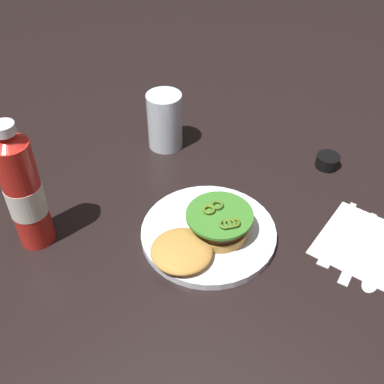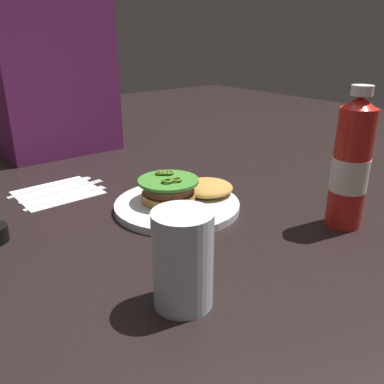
{
  "view_description": "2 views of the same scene",
  "coord_description": "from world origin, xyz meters",
  "px_view_note": "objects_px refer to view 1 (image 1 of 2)",
  "views": [
    {
      "loc": [
        0.56,
        0.33,
        0.65
      ],
      "look_at": [
        0.06,
        -0.05,
        0.08
      ],
      "focal_mm": 43.92,
      "sensor_mm": 36.0,
      "label": 1
    },
    {
      "loc": [
        -0.38,
        -0.62,
        0.33
      ],
      "look_at": [
        0.07,
        -0.05,
        0.05
      ],
      "focal_mm": 37.6,
      "sensor_mm": 36.0,
      "label": 2
    }
  ],
  "objects_px": {
    "condiment_cup": "(328,161)",
    "napkin": "(361,242)",
    "dinner_plate": "(209,233)",
    "water_glass": "(165,121)",
    "butter_knife": "(358,250)",
    "ketchup_bottle": "(24,192)",
    "fork_utensil": "(337,237)",
    "spoon_utensil": "(380,262)",
    "burger_sandwich": "(206,233)"
  },
  "relations": [
    {
      "from": "condiment_cup",
      "to": "napkin",
      "type": "distance_m",
      "value": 0.23
    },
    {
      "from": "ketchup_bottle",
      "to": "fork_utensil",
      "type": "bearing_deg",
      "value": 127.31
    },
    {
      "from": "burger_sandwich",
      "to": "fork_utensil",
      "type": "bearing_deg",
      "value": 131.49
    },
    {
      "from": "ketchup_bottle",
      "to": "condiment_cup",
      "type": "bearing_deg",
      "value": 147.75
    },
    {
      "from": "water_glass",
      "to": "fork_utensil",
      "type": "xyz_separation_m",
      "value": [
        0.04,
        0.44,
        -0.06
      ]
    },
    {
      "from": "dinner_plate",
      "to": "burger_sandwich",
      "type": "bearing_deg",
      "value": 23.89
    },
    {
      "from": "dinner_plate",
      "to": "condiment_cup",
      "type": "distance_m",
      "value": 0.34
    },
    {
      "from": "butter_knife",
      "to": "spoon_utensil",
      "type": "xyz_separation_m",
      "value": [
        0.0,
        0.04,
        -0.0
      ]
    },
    {
      "from": "spoon_utensil",
      "to": "dinner_plate",
      "type": "bearing_deg",
      "value": -65.31
    },
    {
      "from": "ketchup_bottle",
      "to": "condiment_cup",
      "type": "xyz_separation_m",
      "value": [
        -0.53,
        0.33,
        -0.1
      ]
    },
    {
      "from": "dinner_plate",
      "to": "fork_utensil",
      "type": "height_order",
      "value": "dinner_plate"
    },
    {
      "from": "burger_sandwich",
      "to": "spoon_utensil",
      "type": "distance_m",
      "value": 0.31
    },
    {
      "from": "condiment_cup",
      "to": "butter_knife",
      "type": "distance_m",
      "value": 0.25
    },
    {
      "from": "water_glass",
      "to": "condiment_cup",
      "type": "xyz_separation_m",
      "value": [
        -0.15,
        0.33,
        -0.05
      ]
    },
    {
      "from": "dinner_plate",
      "to": "napkin",
      "type": "relative_size",
      "value": 1.5
    },
    {
      "from": "dinner_plate",
      "to": "spoon_utensil",
      "type": "distance_m",
      "value": 0.31
    },
    {
      "from": "spoon_utensil",
      "to": "burger_sandwich",
      "type": "bearing_deg",
      "value": -60.49
    },
    {
      "from": "napkin",
      "to": "fork_utensil",
      "type": "relative_size",
      "value": 0.89
    },
    {
      "from": "butter_knife",
      "to": "water_glass",
      "type": "bearing_deg",
      "value": -94.84
    },
    {
      "from": "ketchup_bottle",
      "to": "water_glass",
      "type": "xyz_separation_m",
      "value": [
        -0.37,
        -0.0,
        -0.05
      ]
    },
    {
      "from": "water_glass",
      "to": "butter_knife",
      "type": "xyz_separation_m",
      "value": [
        0.04,
        0.49,
        -0.06
      ]
    },
    {
      "from": "dinner_plate",
      "to": "spoon_utensil",
      "type": "bearing_deg",
      "value": 114.69
    },
    {
      "from": "water_glass",
      "to": "napkin",
      "type": "xyz_separation_m",
      "value": [
        0.02,
        0.48,
        -0.06
      ]
    },
    {
      "from": "condiment_cup",
      "to": "spoon_utensil",
      "type": "relative_size",
      "value": 0.25
    },
    {
      "from": "condiment_cup",
      "to": "spoon_utensil",
      "type": "bearing_deg",
      "value": 44.53
    },
    {
      "from": "ketchup_bottle",
      "to": "spoon_utensil",
      "type": "xyz_separation_m",
      "value": [
        -0.33,
        0.53,
        -0.11
      ]
    },
    {
      "from": "condiment_cup",
      "to": "dinner_plate",
      "type": "bearing_deg",
      "value": -14.36
    },
    {
      "from": "ketchup_bottle",
      "to": "condiment_cup",
      "type": "height_order",
      "value": "ketchup_bottle"
    },
    {
      "from": "water_glass",
      "to": "fork_utensil",
      "type": "distance_m",
      "value": 0.45
    },
    {
      "from": "dinner_plate",
      "to": "spoon_utensil",
      "type": "xyz_separation_m",
      "value": [
        -0.13,
        0.28,
        -0.0
      ]
    },
    {
      "from": "dinner_plate",
      "to": "fork_utensil",
      "type": "xyz_separation_m",
      "value": [
        -0.14,
        0.19,
        -0.0
      ]
    },
    {
      "from": "napkin",
      "to": "spoon_utensil",
      "type": "bearing_deg",
      "value": 57.24
    },
    {
      "from": "water_glass",
      "to": "spoon_utensil",
      "type": "bearing_deg",
      "value": 85.15
    },
    {
      "from": "dinner_plate",
      "to": "butter_knife",
      "type": "height_order",
      "value": "dinner_plate"
    },
    {
      "from": "butter_knife",
      "to": "ketchup_bottle",
      "type": "bearing_deg",
      "value": -55.73
    },
    {
      "from": "water_glass",
      "to": "burger_sandwich",
      "type": "bearing_deg",
      "value": 52.81
    },
    {
      "from": "burger_sandwich",
      "to": "condiment_cup",
      "type": "relative_size",
      "value": 3.98
    },
    {
      "from": "burger_sandwich",
      "to": "ketchup_bottle",
      "type": "xyz_separation_m",
      "value": [
        0.18,
        -0.26,
        0.08
      ]
    },
    {
      "from": "dinner_plate",
      "to": "water_glass",
      "type": "bearing_deg",
      "value": -124.82
    },
    {
      "from": "dinner_plate",
      "to": "water_glass",
      "type": "height_order",
      "value": "water_glass"
    },
    {
      "from": "dinner_plate",
      "to": "butter_knife",
      "type": "bearing_deg",
      "value": 119.15
    },
    {
      "from": "condiment_cup",
      "to": "butter_knife",
      "type": "xyz_separation_m",
      "value": [
        0.2,
        0.15,
        -0.01
      ]
    },
    {
      "from": "burger_sandwich",
      "to": "spoon_utensil",
      "type": "relative_size",
      "value": 1.01
    },
    {
      "from": "fork_utensil",
      "to": "condiment_cup",
      "type": "bearing_deg",
      "value": -149.93
    },
    {
      "from": "spoon_utensil",
      "to": "napkin",
      "type": "bearing_deg",
      "value": -122.76
    },
    {
      "from": "dinner_plate",
      "to": "ketchup_bottle",
      "type": "xyz_separation_m",
      "value": [
        0.2,
        -0.25,
        0.11
      ]
    },
    {
      "from": "napkin",
      "to": "fork_utensil",
      "type": "height_order",
      "value": "fork_utensil"
    },
    {
      "from": "burger_sandwich",
      "to": "fork_utensil",
      "type": "xyz_separation_m",
      "value": [
        -0.16,
        0.18,
        -0.03
      ]
    },
    {
      "from": "ketchup_bottle",
      "to": "butter_knife",
      "type": "xyz_separation_m",
      "value": [
        -0.33,
        0.49,
        -0.11
      ]
    },
    {
      "from": "fork_utensil",
      "to": "butter_knife",
      "type": "relative_size",
      "value": 0.94
    }
  ]
}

